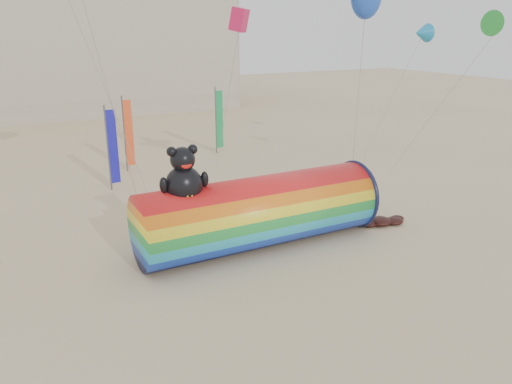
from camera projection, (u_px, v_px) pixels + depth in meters
name	position (u px, v px, depth m)	size (l,w,h in m)	color
ground	(262.00, 255.00, 21.88)	(160.00, 160.00, 0.00)	#CCB58C
windsock_assembly	(259.00, 210.00, 22.36)	(11.12, 3.39, 5.13)	red
kite_handler	(356.00, 208.00, 25.15)	(0.59, 0.39, 1.63)	slate
fabric_bundle	(383.00, 221.00, 25.25)	(2.62, 1.35, 0.41)	#3D110B
festival_banners	(158.00, 132.00, 34.36)	(10.20, 5.75, 5.20)	#59595E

